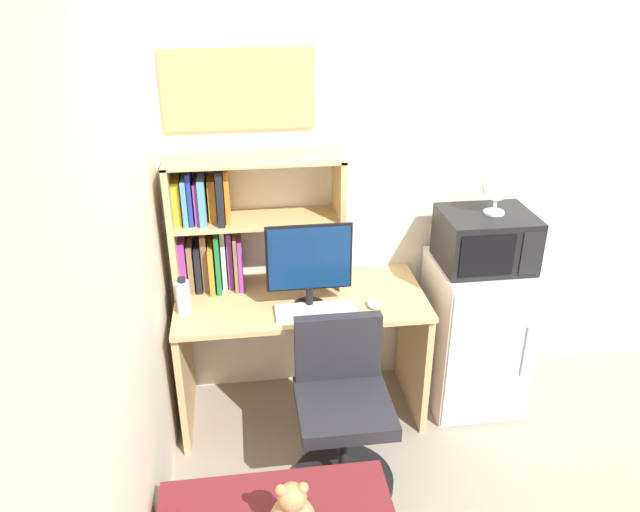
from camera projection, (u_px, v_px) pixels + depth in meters
wall_back at (517, 172)px, 3.51m from camera, size 6.40×0.04×2.60m
wall_left at (98, 370)px, 1.82m from camera, size 0.04×4.40×2.60m
desk at (301, 333)px, 3.39m from camera, size 1.33×0.63×0.77m
hutch_bookshelf at (228, 225)px, 3.25m from camera, size 0.91×0.29×0.73m
monitor at (309, 262)px, 3.08m from camera, size 0.44×0.17×0.46m
keyboard at (316, 311)px, 3.14m from camera, size 0.41×0.16×0.02m
computer_mouse at (372, 304)px, 3.19m from camera, size 0.06×0.10×0.03m
water_bottle at (183, 297)px, 3.10m from camera, size 0.07×0.07×0.20m
mini_fridge at (474, 333)px, 3.56m from camera, size 0.51×0.56×0.89m
microwave at (485, 239)px, 3.30m from camera, size 0.48×0.40×0.30m
desk_fan at (498, 189)px, 3.18m from camera, size 0.17×0.11×0.25m
desk_chair at (342, 416)px, 2.99m from camera, size 0.51×0.51×0.87m
wall_corkboard at (239, 89)px, 3.07m from camera, size 0.76×0.02×0.40m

